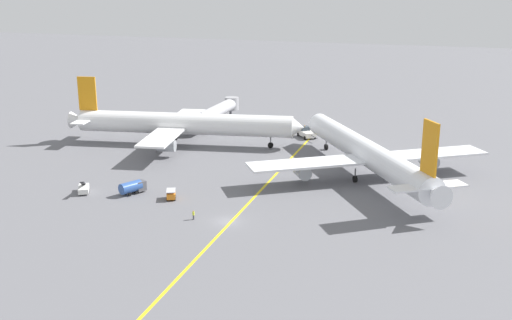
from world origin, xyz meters
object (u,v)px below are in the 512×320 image
at_px(airliner_at_gate_left, 183,124).
at_px(gse_fuel_bowser_stubby, 133,187).
at_px(jet_bridge, 220,109).
at_px(ground_crew_ramp_agent_by_cones, 193,215).
at_px(gse_baggage_cart_trailing, 171,195).
at_px(airliner_being_pushed, 366,153).
at_px(pushback_tug, 306,133).
at_px(gse_belt_loader_portside, 84,189).

relative_size(airliner_at_gate_left, gse_fuel_bowser_stubby, 10.70).
distance_m(airliner_at_gate_left, jet_bridge, 21.46).
bearing_deg(ground_crew_ramp_agent_by_cones, gse_baggage_cart_trailing, 135.77).
bearing_deg(gse_fuel_bowser_stubby, jet_bridge, 95.70).
relative_size(airliner_being_pushed, gse_baggage_cart_trailing, 15.60).
bearing_deg(gse_fuel_bowser_stubby, airliner_being_pushed, 32.04).
xyz_separation_m(airliner_at_gate_left, jet_bridge, (0.85, 21.44, -0.60)).
height_order(airliner_being_pushed, jet_bridge, airliner_being_pushed).
bearing_deg(airliner_at_gate_left, airliner_being_pushed, -13.60).
bearing_deg(gse_fuel_bowser_stubby, pushback_tug, 69.23).
distance_m(airliner_being_pushed, gse_baggage_cart_trailing, 39.14).
relative_size(gse_baggage_cart_trailing, ground_crew_ramp_agent_by_cones, 2.02).
bearing_deg(pushback_tug, airliner_at_gate_left, -147.76).
xyz_separation_m(gse_belt_loader_portside, ground_crew_ramp_agent_by_cones, (24.45, -5.51, -0.03)).
bearing_deg(airliner_being_pushed, jet_bridge, 143.66).
distance_m(gse_belt_loader_portside, gse_fuel_bowser_stubby, 9.18).
distance_m(gse_baggage_cart_trailing, ground_crew_ramp_agent_by_cones, 10.88).
bearing_deg(ground_crew_ramp_agent_by_cones, airliner_being_pushed, 54.73).
distance_m(airliner_being_pushed, gse_belt_loader_portside, 54.11).
height_order(airliner_at_gate_left, ground_crew_ramp_agent_by_cones, airliner_at_gate_left).
bearing_deg(gse_fuel_bowser_stubby, ground_crew_ramp_agent_by_cones, -27.13).
bearing_deg(gse_baggage_cart_trailing, jet_bridge, 103.37).
xyz_separation_m(gse_belt_loader_portside, jet_bridge, (3.20, 58.68, 3.60)).
height_order(airliner_at_gate_left, gse_fuel_bowser_stubby, airliner_at_gate_left).
bearing_deg(pushback_tug, jet_bridge, 168.33).
bearing_deg(ground_crew_ramp_agent_by_cones, gse_belt_loader_portside, 167.30).
distance_m(gse_belt_loader_portside, ground_crew_ramp_agent_by_cones, 25.07).
bearing_deg(jet_bridge, airliner_being_pushed, -36.34).
relative_size(gse_belt_loader_portside, ground_crew_ramp_agent_by_cones, 3.13).
relative_size(airliner_at_gate_left, ground_crew_ramp_agent_by_cones, 36.02).
distance_m(airliner_at_gate_left, ground_crew_ramp_agent_by_cones, 48.31).
height_order(gse_belt_loader_portside, ground_crew_ramp_agent_by_cones, gse_belt_loader_portside).
xyz_separation_m(pushback_tug, ground_crew_ramp_agent_by_cones, (-3.72, -59.03, -0.39)).
xyz_separation_m(gse_baggage_cart_trailing, jet_bridge, (-13.45, 56.60, 3.56)).
xyz_separation_m(airliner_being_pushed, gse_fuel_bowser_stubby, (-38.23, -23.92, -3.55)).
relative_size(gse_baggage_cart_trailing, gse_fuel_bowser_stubby, 0.60).
distance_m(gse_baggage_cart_trailing, gse_fuel_bowser_stubby, 7.87).
xyz_separation_m(airliner_at_gate_left, gse_fuel_bowser_stubby, (6.46, -34.74, -3.69)).
relative_size(airliner_at_gate_left, gse_belt_loader_portside, 11.51).
distance_m(airliner_being_pushed, ground_crew_ramp_agent_by_cones, 39.33).
relative_size(gse_fuel_bowser_stubby, jet_bridge, 0.22).
height_order(airliner_at_gate_left, gse_baggage_cart_trailing, airliner_at_gate_left).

